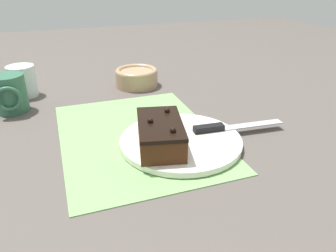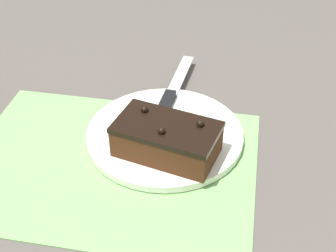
{
  "view_description": "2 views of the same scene",
  "coord_description": "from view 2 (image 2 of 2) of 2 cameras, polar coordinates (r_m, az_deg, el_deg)",
  "views": [
    {
      "loc": [
        0.65,
        -0.16,
        0.35
      ],
      "look_at": [
        0.09,
        0.04,
        0.06
      ],
      "focal_mm": 35.0,
      "sensor_mm": 36.0,
      "label": 1
    },
    {
      "loc": [
        0.19,
        -0.52,
        0.5
      ],
      "look_at": [
        0.08,
        0.07,
        0.03
      ],
      "focal_mm": 50.0,
      "sensor_mm": 36.0,
      "label": 2
    }
  ],
  "objects": [
    {
      "name": "placemat_woven",
      "position": [
        0.75,
        -7.1,
        -4.49
      ],
      "size": [
        0.46,
        0.34,
        0.0
      ],
      "primitive_type": "cube",
      "color": "#7AB266",
      "rests_on": "ground_plane"
    },
    {
      "name": "cake_plate",
      "position": [
        0.79,
        -0.39,
        -1.03
      ],
      "size": [
        0.26,
        0.26,
        0.01
      ],
      "color": "white",
      "rests_on": "placemat_woven"
    },
    {
      "name": "serving_knife",
      "position": [
        0.87,
        0.39,
        4.02
      ],
      "size": [
        0.04,
        0.22,
        0.01
      ],
      "rotation": [
        0.0,
        0.0,
        6.21
      ],
      "color": "black",
      "rests_on": "cake_plate"
    },
    {
      "name": "chocolate_cake",
      "position": [
        0.72,
        -0.15,
        -1.58
      ],
      "size": [
        0.17,
        0.12,
        0.06
      ],
      "rotation": [
        0.0,
        0.0,
        -0.22
      ],
      "color": "#472614",
      "rests_on": "cake_plate"
    },
    {
      "name": "ground_plane",
      "position": [
        0.75,
        -7.09,
        -4.61
      ],
      "size": [
        3.0,
        3.0,
        0.0
      ],
      "primitive_type": "plane",
      "color": "#544C47"
    }
  ]
}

